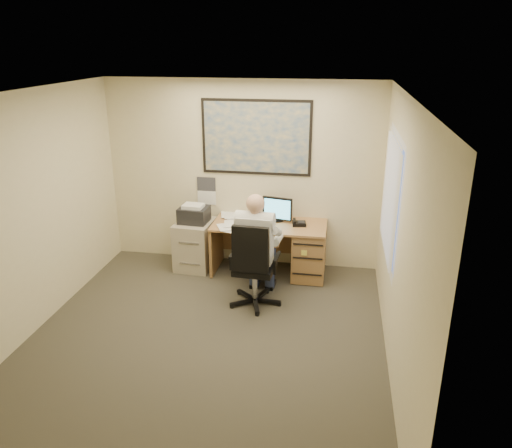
% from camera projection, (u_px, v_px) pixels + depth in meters
% --- Properties ---
extents(room_shell, '(4.00, 4.50, 2.70)m').
position_uv_depth(room_shell, '(200.00, 229.00, 5.15)').
color(room_shell, '#3B382E').
rests_on(room_shell, ground).
extents(desk, '(1.60, 0.97, 1.10)m').
position_uv_depth(desk, '(293.00, 245.00, 7.10)').
color(desk, '#B4814D').
rests_on(desk, ground).
extents(world_map, '(1.56, 0.03, 1.06)m').
position_uv_depth(world_map, '(256.00, 138.00, 6.99)').
color(world_map, '#1E4C93').
rests_on(world_map, room_shell).
extents(wall_calendar, '(0.28, 0.01, 0.42)m').
position_uv_depth(wall_calendar, '(207.00, 191.00, 7.40)').
color(wall_calendar, white).
rests_on(wall_calendar, room_shell).
extents(window_blinds, '(0.06, 1.40, 1.30)m').
position_uv_depth(window_blinds, '(391.00, 197.00, 5.52)').
color(window_blinds, '#EEE5CD').
rests_on(window_blinds, room_shell).
extents(filing_cabinet, '(0.55, 0.64, 0.98)m').
position_uv_depth(filing_cabinet, '(195.00, 240.00, 7.33)').
color(filing_cabinet, '#B1A78F').
rests_on(filing_cabinet, ground).
extents(office_chair, '(0.72, 0.72, 1.14)m').
position_uv_depth(office_chair, '(254.00, 282.00, 6.27)').
color(office_chair, black).
rests_on(office_chair, ground).
extents(person, '(0.66, 0.90, 1.45)m').
position_uv_depth(person, '(255.00, 250.00, 6.21)').
color(person, silver).
rests_on(person, office_chair).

